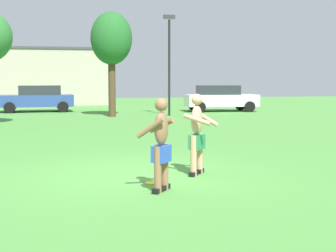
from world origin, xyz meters
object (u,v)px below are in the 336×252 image
lamp_post (169,54)px  player_in_green (197,132)px  car_blue_near_post (37,98)px  tree_left_field (111,40)px  player_near (161,143)px  car_white_far_end (220,98)px  frisbee (152,183)px

lamp_post → player_in_green: bearing=-100.6°
car_blue_near_post → tree_left_field: size_ratio=0.81×
player_near → car_white_far_end: bearing=68.6°
player_near → tree_left_field: size_ratio=0.30×
lamp_post → player_near: bearing=-103.1°
player_in_green → car_blue_near_post: 20.97m
player_near → frisbee: (-0.05, 0.64, -0.85)m
player_in_green → car_white_far_end: bearing=70.0°
frisbee → car_blue_near_post: car_blue_near_post is taller
frisbee → tree_left_field: (0.97, 16.46, 3.96)m
player_near → player_in_green: (1.03, 1.31, 0.02)m
player_in_green → frisbee: player_in_green is taller
car_white_far_end → tree_left_field: 8.04m
car_white_far_end → player_in_green: bearing=-110.0°
player_in_green → lamp_post: lamp_post is taller
player_near → player_in_green: player_in_green is taller
frisbee → lamp_post: size_ratio=0.05×
frisbee → tree_left_field: 16.96m
frisbee → car_white_far_end: bearing=67.9°
car_blue_near_post → tree_left_field: tree_left_field is taller
player_near → lamp_post: (4.00, 17.21, 2.44)m
player_near → car_blue_near_post: bearing=97.9°
car_blue_near_post → car_white_far_end: size_ratio=0.99×
player_in_green → car_white_far_end: size_ratio=0.38×
lamp_post → frisbee: bearing=-103.7°
car_blue_near_post → player_in_green: bearing=-78.8°
car_white_far_end → lamp_post: 5.26m
player_in_green → car_blue_near_post: player_in_green is taller
player_in_green → tree_left_field: bearing=90.4°
frisbee → lamp_post: 17.37m
car_blue_near_post → lamp_post: (7.05, -4.66, 2.47)m
car_blue_near_post → lamp_post: lamp_post is taller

